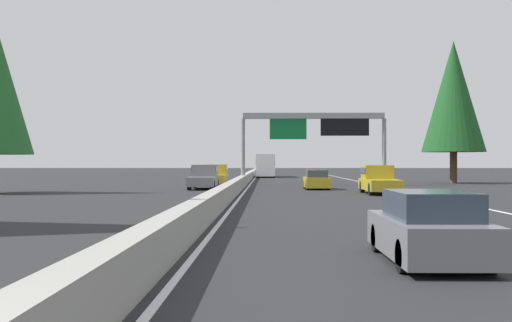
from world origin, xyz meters
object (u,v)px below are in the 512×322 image
(sign_gantry_overhead, at_px, (315,128))
(bus_far_center, at_px, (266,165))
(sedan_distant_b, at_px, (428,229))
(oncoming_near, at_px, (216,175))
(oncoming_far, at_px, (204,177))
(sedan_near_right, at_px, (316,180))
(pickup_near_center, at_px, (379,180))
(conifer_right_mid, at_px, (453,97))

(sign_gantry_overhead, distance_m, bus_far_center, 33.21)
(sedan_distant_b, bearing_deg, oncoming_near, 10.42)
(oncoming_near, xyz_separation_m, oncoming_far, (-7.70, 0.26, 0.00))
(sedan_near_right, relative_size, oncoming_far, 0.79)
(oncoming_far, bearing_deg, pickup_near_center, 59.47)
(oncoming_far, bearing_deg, oncoming_near, 178.04)
(sedan_distant_b, relative_size, pickup_near_center, 0.79)
(conifer_right_mid, bearing_deg, sedan_near_right, 133.78)
(sedan_distant_b, xyz_separation_m, bus_far_center, (74.94, 3.62, 1.03))
(sign_gantry_overhead, height_order, pickup_near_center, sign_gantry_overhead)
(sedan_near_right, bearing_deg, sign_gantry_overhead, -3.70)
(pickup_near_center, bearing_deg, oncoming_near, 38.68)
(oncoming_near, bearing_deg, sedan_distant_b, 10.42)
(bus_far_center, relative_size, oncoming_near, 2.05)
(sign_gantry_overhead, relative_size, pickup_near_center, 2.26)
(bus_far_center, distance_m, conifer_right_mid, 32.57)
(oncoming_far, distance_m, conifer_right_mid, 27.65)
(sign_gantry_overhead, relative_size, conifer_right_mid, 0.91)
(oncoming_near, xyz_separation_m, conifer_right_mid, (5.62, -22.76, 7.55))
(pickup_near_center, xyz_separation_m, conifer_right_mid, (20.50, -10.84, 7.55))
(pickup_near_center, xyz_separation_m, oncoming_near, (14.88, 11.92, 0.00))
(pickup_near_center, relative_size, oncoming_far, 1.00)
(conifer_right_mid, bearing_deg, bus_far_center, 35.30)
(bus_far_center, height_order, oncoming_near, bus_far_center)
(pickup_near_center, height_order, conifer_right_mid, conifer_right_mid)
(bus_far_center, bearing_deg, sign_gantry_overhead, -172.23)
(sedan_near_right, bearing_deg, oncoming_near, 45.61)
(bus_far_center, distance_m, oncoming_near, 31.93)
(sedan_distant_b, height_order, pickup_near_center, pickup_near_center)
(sign_gantry_overhead, distance_m, sedan_near_right, 8.33)
(sign_gantry_overhead, distance_m, oncoming_near, 9.81)
(sedan_near_right, distance_m, bus_far_center, 40.02)
(sign_gantry_overhead, height_order, sedan_near_right, sign_gantry_overhead)
(sign_gantry_overhead, xyz_separation_m, bus_far_center, (32.74, 4.47, -3.35))
(sign_gantry_overhead, xyz_separation_m, conifer_right_mid, (6.74, -13.94, 3.40))
(oncoming_near, height_order, conifer_right_mid, conifer_right_mid)
(pickup_near_center, distance_m, oncoming_near, 19.07)
(bus_far_center, xyz_separation_m, oncoming_near, (-31.62, 4.35, -0.80))
(oncoming_near, relative_size, conifer_right_mid, 0.40)
(sedan_near_right, relative_size, bus_far_center, 0.38)
(conifer_right_mid, bearing_deg, sedan_distant_b, 163.18)
(oncoming_near, distance_m, conifer_right_mid, 24.63)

